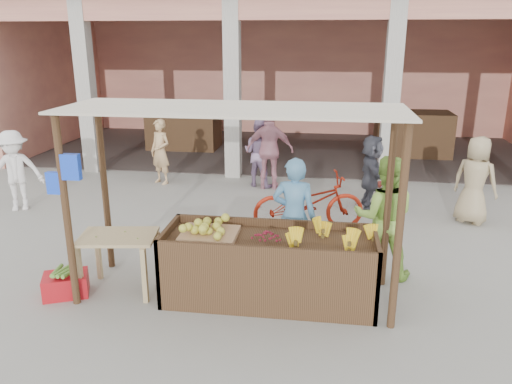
# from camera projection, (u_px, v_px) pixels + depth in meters

# --- Properties ---
(ground) EXTENTS (60.00, 60.00, 0.00)m
(ground) POSITION_uv_depth(u_px,v_px,m) (230.00, 295.00, 6.37)
(ground) COLOR gray
(ground) RESTS_ON ground
(market_building) EXTENTS (14.40, 6.40, 4.20)m
(market_building) POSITION_uv_depth(u_px,v_px,m) (291.00, 54.00, 14.00)
(market_building) COLOR #E69678
(market_building) RESTS_ON ground
(fruit_stall) EXTENTS (2.60, 0.95, 0.80)m
(fruit_stall) POSITION_uv_depth(u_px,v_px,m) (269.00, 269.00, 6.19)
(fruit_stall) COLOR #4E341F
(fruit_stall) RESTS_ON ground
(stall_awning) EXTENTS (4.09, 1.35, 2.39)m
(stall_awning) POSITION_uv_depth(u_px,v_px,m) (227.00, 142.00, 5.84)
(stall_awning) COLOR #4E341F
(stall_awning) RESTS_ON ground
(banana_heap) EXTENTS (1.05, 0.57, 0.19)m
(banana_heap) POSITION_uv_depth(u_px,v_px,m) (333.00, 237.00, 5.91)
(banana_heap) COLOR gold
(banana_heap) RESTS_ON fruit_stall
(melon_tray) EXTENTS (0.69, 0.60, 0.19)m
(melon_tray) POSITION_uv_depth(u_px,v_px,m) (209.00, 230.00, 6.13)
(melon_tray) COLOR #AA7D57
(melon_tray) RESTS_ON fruit_stall
(berry_heap) EXTENTS (0.39, 0.32, 0.13)m
(berry_heap) POSITION_uv_depth(u_px,v_px,m) (267.00, 236.00, 6.01)
(berry_heap) COLOR maroon
(berry_heap) RESTS_ON fruit_stall
(side_table) EXTENTS (1.03, 0.76, 0.77)m
(side_table) POSITION_uv_depth(u_px,v_px,m) (119.00, 245.00, 6.33)
(side_table) COLOR tan
(side_table) RESTS_ON ground
(papaya_pile) EXTENTS (0.68, 0.39, 0.20)m
(papaya_pile) POSITION_uv_depth(u_px,v_px,m) (117.00, 228.00, 6.26)
(papaya_pile) COLOR #447F29
(papaya_pile) RESTS_ON side_table
(red_crate) EXTENTS (0.65, 0.57, 0.28)m
(red_crate) POSITION_uv_depth(u_px,v_px,m) (66.00, 285.00, 6.36)
(red_crate) COLOR #B6131A
(red_crate) RESTS_ON ground
(plantain_bundle) EXTENTS (0.45, 0.31, 0.09)m
(plantain_bundle) POSITION_uv_depth(u_px,v_px,m) (64.00, 271.00, 6.30)
(plantain_bundle) COLOR #5C8D33
(plantain_bundle) RESTS_ON red_crate
(produce_sacks) EXTENTS (0.80, 0.50, 0.61)m
(produce_sacks) POSITION_uv_depth(u_px,v_px,m) (389.00, 174.00, 10.84)
(produce_sacks) COLOR maroon
(produce_sacks) RESTS_ON ground
(vendor_blue) EXTENTS (0.69, 0.52, 1.75)m
(vendor_blue) POSITION_uv_depth(u_px,v_px,m) (294.00, 212.00, 6.78)
(vendor_blue) COLOR #5691BE
(vendor_blue) RESTS_ON ground
(vendor_green) EXTENTS (0.89, 0.56, 1.78)m
(vendor_green) POSITION_uv_depth(u_px,v_px,m) (384.00, 214.00, 6.67)
(vendor_green) COLOR #84B342
(vendor_green) RESTS_ON ground
(motorcycle) EXTENTS (1.12, 2.07, 1.03)m
(motorcycle) POSITION_uv_depth(u_px,v_px,m) (309.00, 201.00, 8.39)
(motorcycle) COLOR #9B200E
(motorcycle) RESTS_ON ground
(shopper_a) EXTENTS (1.18, 0.92, 1.65)m
(shopper_a) POSITION_uv_depth(u_px,v_px,m) (15.00, 168.00, 9.31)
(shopper_a) COLOR white
(shopper_a) RESTS_ON ground
(shopper_b) EXTENTS (1.07, 0.58, 1.82)m
(shopper_b) POSITION_uv_depth(u_px,v_px,m) (270.00, 147.00, 10.61)
(shopper_b) COLOR #C7808F
(shopper_b) RESTS_ON ground
(shopper_c) EXTENTS (0.99, 0.91, 1.72)m
(shopper_c) POSITION_uv_depth(u_px,v_px,m) (476.00, 176.00, 8.64)
(shopper_c) COLOR tan
(shopper_c) RESTS_ON ground
(shopper_d) EXTENTS (0.64, 1.40, 1.49)m
(shopper_d) POSITION_uv_depth(u_px,v_px,m) (371.00, 170.00, 9.45)
(shopper_d) COLOR #464651
(shopper_d) RESTS_ON ground
(shopper_e) EXTENTS (0.70, 0.64, 1.51)m
(shopper_e) POSITION_uv_depth(u_px,v_px,m) (160.00, 150.00, 11.05)
(shopper_e) COLOR tan
(shopper_e) RESTS_ON ground
(shopper_f) EXTENTS (0.90, 0.70, 1.63)m
(shopper_f) POSITION_uv_depth(u_px,v_px,m) (259.00, 150.00, 10.84)
(shopper_f) COLOR gray
(shopper_f) RESTS_ON ground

